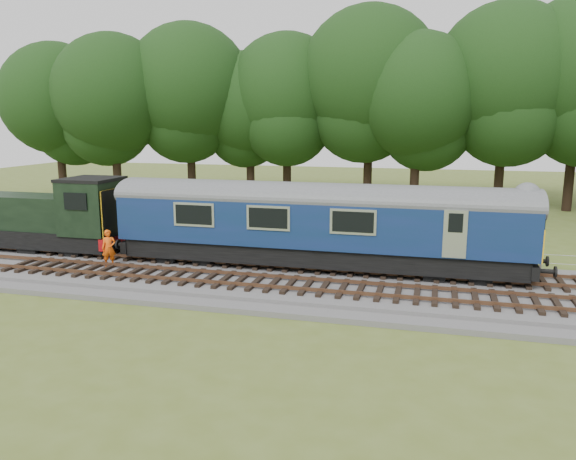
# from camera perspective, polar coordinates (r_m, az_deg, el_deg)

# --- Properties ---
(ground) EXTENTS (120.00, 120.00, 0.00)m
(ground) POSITION_cam_1_polar(r_m,az_deg,el_deg) (23.41, 11.28, -6.07)
(ground) COLOR #526123
(ground) RESTS_ON ground
(ballast) EXTENTS (70.00, 7.00, 0.35)m
(ballast) POSITION_cam_1_polar(r_m,az_deg,el_deg) (23.36, 11.29, -5.65)
(ballast) COLOR #4C4C4F
(ballast) RESTS_ON ground
(track_north) EXTENTS (67.20, 2.40, 0.21)m
(track_north) POSITION_cam_1_polar(r_m,az_deg,el_deg) (24.64, 11.53, -4.20)
(track_north) COLOR black
(track_north) RESTS_ON ballast
(track_south) EXTENTS (67.20, 2.40, 0.21)m
(track_south) POSITION_cam_1_polar(r_m,az_deg,el_deg) (21.76, 11.04, -6.24)
(track_south) COLOR black
(track_south) RESTS_ON ballast
(fence) EXTENTS (64.00, 0.12, 1.00)m
(fence) POSITION_cam_1_polar(r_m,az_deg,el_deg) (27.74, 11.89, -3.38)
(fence) COLOR #6B6054
(fence) RESTS_ON ground
(tree_line) EXTENTS (70.00, 8.00, 18.00)m
(tree_line) POSITION_cam_1_polar(r_m,az_deg,el_deg) (44.90, 13.12, 2.07)
(tree_line) COLOR black
(tree_line) RESTS_ON ground
(dmu_railcar) EXTENTS (18.05, 2.86, 3.88)m
(dmu_railcar) POSITION_cam_1_polar(r_m,az_deg,el_deg) (24.64, 2.96, 1.23)
(dmu_railcar) COLOR black
(dmu_railcar) RESTS_ON ground
(shunter_loco) EXTENTS (8.92, 2.60, 3.38)m
(shunter_loco) POSITION_cam_1_polar(r_m,az_deg,el_deg) (30.74, -23.36, 1.11)
(shunter_loco) COLOR black
(shunter_loco) RESTS_ON ground
(worker) EXTENTS (0.73, 0.68, 1.67)m
(worker) POSITION_cam_1_polar(r_m,az_deg,el_deg) (26.39, -17.74, -1.77)
(worker) COLOR #FF580D
(worker) RESTS_ON ballast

